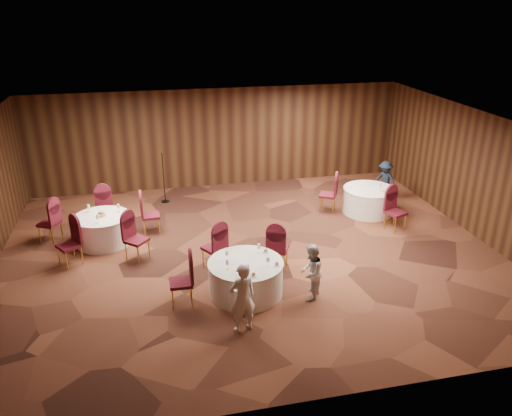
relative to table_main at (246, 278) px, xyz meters
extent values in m
plane|color=black|center=(0.45, 1.76, -0.38)|extent=(12.00, 12.00, 0.00)
plane|color=silver|center=(0.45, 1.76, 2.82)|extent=(12.00, 12.00, 0.00)
plane|color=black|center=(0.45, 6.76, 1.22)|extent=(12.00, 0.00, 12.00)
plane|color=black|center=(0.45, -3.24, 1.22)|extent=(12.00, 0.00, 12.00)
plane|color=black|center=(6.45, 1.76, 1.22)|extent=(0.00, 10.00, 10.00)
cylinder|color=white|center=(0.00, 0.00, -0.02)|extent=(1.55, 1.55, 0.72)
cylinder|color=white|center=(0.00, 0.00, 0.35)|extent=(1.59, 1.59, 0.03)
cylinder|color=white|center=(-3.08, 3.12, -0.02)|extent=(1.37, 1.37, 0.72)
cylinder|color=white|center=(-3.08, 3.12, 0.35)|extent=(1.40, 1.40, 0.03)
cylinder|color=white|center=(4.34, 3.49, -0.02)|extent=(1.45, 1.45, 0.72)
cylinder|color=white|center=(4.34, 3.49, 0.35)|extent=(1.48, 1.48, 0.03)
cylinder|color=silver|center=(0.36, 0.35, 0.37)|extent=(0.06, 0.06, 0.01)
cylinder|color=silver|center=(0.36, 0.35, 0.43)|extent=(0.01, 0.01, 0.11)
cone|color=silver|center=(0.36, 0.35, 0.53)|extent=(0.08, 0.08, 0.10)
cylinder|color=silver|center=(0.41, -0.26, 0.37)|extent=(0.06, 0.06, 0.01)
cylinder|color=silver|center=(0.41, -0.26, 0.43)|extent=(0.01, 0.01, 0.11)
cone|color=silver|center=(0.41, -0.26, 0.53)|extent=(0.08, 0.08, 0.10)
cylinder|color=silver|center=(-0.41, -0.20, 0.37)|extent=(0.06, 0.06, 0.01)
cylinder|color=silver|center=(-0.41, -0.20, 0.43)|extent=(0.01, 0.01, 0.11)
cone|color=silver|center=(-0.41, -0.20, 0.53)|extent=(0.08, 0.08, 0.10)
cylinder|color=silver|center=(-0.36, 0.20, 0.37)|extent=(0.06, 0.06, 0.01)
cylinder|color=silver|center=(-0.36, 0.20, 0.43)|extent=(0.01, 0.01, 0.11)
cone|color=silver|center=(-0.36, 0.20, 0.53)|extent=(0.08, 0.08, 0.10)
cylinder|color=silver|center=(-0.05, -0.47, 0.37)|extent=(0.06, 0.06, 0.01)
cylinder|color=silver|center=(-0.05, -0.47, 0.43)|extent=(0.01, 0.01, 0.11)
cone|color=silver|center=(-0.05, -0.47, 0.53)|extent=(0.08, 0.08, 0.10)
cylinder|color=white|center=(0.04, -0.58, 0.37)|extent=(0.15, 0.15, 0.01)
sphere|color=#9E6B33|center=(0.04, -0.58, 0.41)|extent=(0.08, 0.08, 0.08)
cylinder|color=white|center=(0.60, -0.27, 0.37)|extent=(0.15, 0.15, 0.01)
sphere|color=#9E6B33|center=(0.60, -0.27, 0.41)|extent=(0.08, 0.08, 0.08)
cylinder|color=white|center=(0.51, 0.34, 0.37)|extent=(0.15, 0.15, 0.01)
sphere|color=#9E6B33|center=(0.51, 0.34, 0.41)|extent=(0.08, 0.08, 0.08)
cylinder|color=silver|center=(-2.65, 3.29, 0.37)|extent=(0.06, 0.06, 0.01)
cylinder|color=silver|center=(-2.65, 3.29, 0.43)|extent=(0.01, 0.01, 0.11)
cone|color=silver|center=(-2.65, 3.29, 0.53)|extent=(0.08, 0.08, 0.10)
cylinder|color=silver|center=(-3.40, 3.44, 0.37)|extent=(0.06, 0.06, 0.01)
cylinder|color=silver|center=(-3.40, 3.44, 0.43)|extent=(0.01, 0.01, 0.11)
cone|color=silver|center=(-3.40, 3.44, 0.53)|extent=(0.08, 0.08, 0.10)
cylinder|color=silver|center=(-3.12, 2.71, 0.37)|extent=(0.06, 0.06, 0.01)
cylinder|color=silver|center=(-3.12, 2.71, 0.43)|extent=(0.01, 0.01, 0.11)
cone|color=silver|center=(-3.12, 2.71, 0.53)|extent=(0.08, 0.08, 0.10)
cylinder|color=olive|center=(-3.08, 3.12, 0.39)|extent=(0.22, 0.22, 0.06)
sphere|color=#9E6B33|center=(-3.11, 3.14, 0.45)|extent=(0.07, 0.07, 0.07)
sphere|color=#9E6B33|center=(-3.04, 3.10, 0.45)|extent=(0.07, 0.07, 0.07)
cylinder|color=silver|center=(4.53, 3.25, 0.37)|extent=(0.06, 0.06, 0.01)
cylinder|color=silver|center=(4.53, 3.25, 0.43)|extent=(0.01, 0.01, 0.11)
cone|color=silver|center=(4.53, 3.25, 0.53)|extent=(0.08, 0.08, 0.10)
cylinder|color=black|center=(-1.41, 5.60, -0.37)|extent=(0.24, 0.24, 0.02)
cylinder|color=black|center=(-1.41, 5.60, 0.40)|extent=(0.02, 0.02, 1.51)
cylinder|color=black|center=(-1.41, 5.65, 1.13)|extent=(0.04, 0.12, 0.04)
imported|color=silver|center=(-0.31, -1.24, 0.33)|extent=(0.58, 0.45, 1.41)
imported|color=silver|center=(1.27, -0.47, 0.24)|extent=(0.71, 0.75, 1.22)
imported|color=#151E2F|center=(5.29, 4.44, 0.22)|extent=(0.74, 0.89, 1.20)
camera|label=1|loc=(-1.75, -8.92, 5.43)|focal=35.00mm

